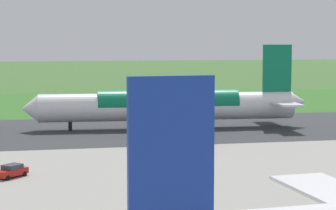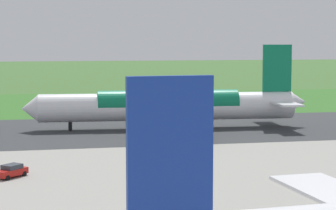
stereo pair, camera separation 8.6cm
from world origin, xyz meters
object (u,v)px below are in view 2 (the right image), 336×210
at_px(service_car_followme, 11,171).
at_px(traffic_cone_orange, 165,103).
at_px(no_stopping_sign, 184,99).
at_px(airliner_main, 170,106).

distance_m(service_car_followme, traffic_cone_orange, 93.93).
height_order(service_car_followme, no_stopping_sign, no_stopping_sign).
xyz_separation_m(airliner_main, traffic_cone_orange, (-8.71, -47.50, -4.08)).
distance_m(service_car_followme, no_stopping_sign, 92.01).
relative_size(service_car_followme, no_stopping_sign, 1.70).
height_order(airliner_main, service_car_followme, airliner_main).
bearing_deg(service_car_followme, airliner_main, -125.62).
distance_m(airliner_main, traffic_cone_orange, 48.46).
height_order(no_stopping_sign, traffic_cone_orange, no_stopping_sign).
height_order(airliner_main, traffic_cone_orange, airliner_main).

